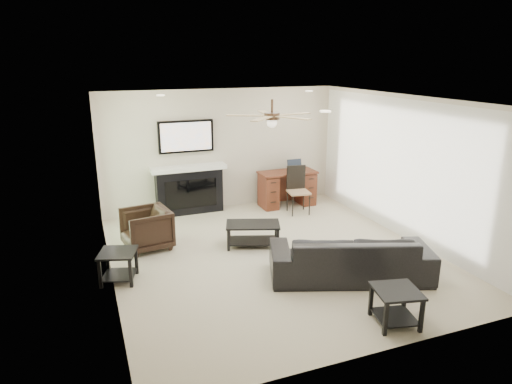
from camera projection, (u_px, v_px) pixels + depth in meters
room_shell at (283, 152)px, 7.08m from camera, size 5.50×5.54×2.52m
sofa at (350, 256)px, 6.61m from camera, size 2.47×1.63×0.67m
armchair at (146, 229)px, 7.63m from camera, size 0.86×0.84×0.69m
coffee_table at (253, 235)px, 7.76m from camera, size 1.02×0.77×0.40m
end_table_near at (396, 307)px, 5.47m from camera, size 0.62×0.62×0.45m
end_table_left at (119, 266)px, 6.53m from camera, size 0.63×0.63×0.45m
fireplace_unit at (189, 168)px, 9.20m from camera, size 1.52×0.34×1.91m
desk at (287, 189)px, 9.84m from camera, size 1.22×0.56×0.76m
desk_chair at (299, 191)px, 9.32m from camera, size 0.48×0.49×0.97m
laptop at (296, 166)px, 9.76m from camera, size 0.33×0.24×0.23m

